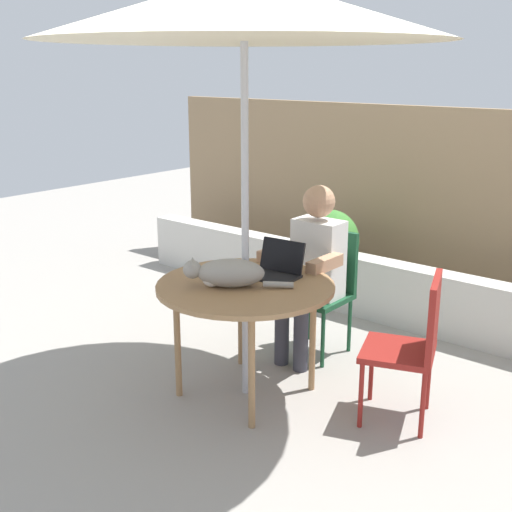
% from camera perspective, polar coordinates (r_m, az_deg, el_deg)
% --- Properties ---
extents(ground_plane, '(14.00, 14.00, 0.00)m').
position_cam_1_polar(ground_plane, '(4.22, -0.88, -11.76)').
color(ground_plane, gray).
extents(fence_back, '(5.57, 0.08, 1.66)m').
position_cam_1_polar(fence_back, '(5.84, 14.26, 4.37)').
color(fence_back, '#937756').
rests_on(fence_back, ground).
extents(planter_wall_low, '(5.01, 0.20, 0.49)m').
position_cam_1_polar(planter_wall_low, '(5.38, 10.55, -2.86)').
color(planter_wall_low, beige).
rests_on(planter_wall_low, ground).
extents(patio_table, '(1.08, 1.08, 0.72)m').
position_cam_1_polar(patio_table, '(3.95, -0.92, -3.18)').
color(patio_table, '#9E754C').
rests_on(patio_table, ground).
extents(patio_umbrella, '(2.29, 2.29, 2.45)m').
position_cam_1_polar(patio_umbrella, '(3.74, -1.04, 20.80)').
color(patio_umbrella, '#B7B7BC').
rests_on(patio_umbrella, ground).
extents(chair_occupied, '(0.40, 0.40, 0.88)m').
position_cam_1_polar(chair_occupied, '(4.66, 5.97, -2.26)').
color(chair_occupied, '#194C2D').
rests_on(chair_occupied, ground).
extents(chair_empty, '(0.51, 0.51, 0.88)m').
position_cam_1_polar(chair_empty, '(3.80, 13.63, -7.02)').
color(chair_empty, maroon).
rests_on(chair_empty, ground).
extents(person_seated, '(0.48, 0.48, 1.22)m').
position_cam_1_polar(person_seated, '(4.48, 4.92, -0.69)').
color(person_seated, white).
rests_on(person_seated, ground).
extents(laptop, '(0.32, 0.28, 0.21)m').
position_cam_1_polar(laptop, '(4.07, 1.90, -0.86)').
color(laptop, black).
rests_on(laptop, patio_table).
extents(cat, '(0.55, 0.42, 0.17)m').
position_cam_1_polar(cat, '(3.86, -2.59, -1.51)').
color(cat, gray).
rests_on(cat, patio_table).
extents(potted_plant_near_fence, '(0.48, 0.48, 0.82)m').
position_cam_1_polar(potted_plant_near_fence, '(5.58, 6.48, 0.40)').
color(potted_plant_near_fence, '#595654').
rests_on(potted_plant_near_fence, ground).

